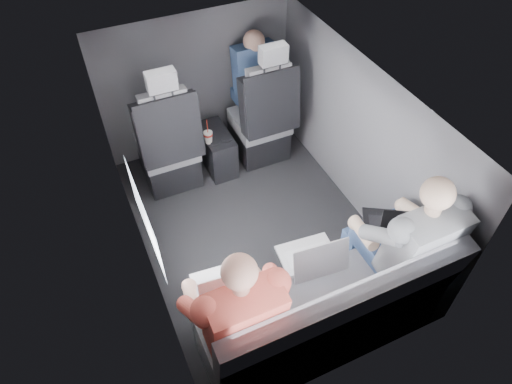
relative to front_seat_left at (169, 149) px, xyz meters
name	(u,v)px	position (x,y,z in m)	size (l,w,h in m)	color
floor	(256,230)	(0.45, -0.84, -0.40)	(2.60, 2.60, 0.00)	black
ceiling	(256,94)	(0.45, -0.84, 0.95)	(2.60, 2.60, 0.00)	#B2B2AD
panel_left	(136,210)	(-0.45, -0.84, 0.27)	(0.02, 2.60, 1.35)	#56565B
panel_right	(359,140)	(1.35, -0.84, 0.27)	(0.02, 2.60, 1.35)	#56565B
panel_front	(197,84)	(0.45, 0.46, 0.27)	(1.80, 0.02, 1.35)	#56565B
panel_back	(353,317)	(0.45, -2.14, 0.27)	(1.80, 0.02, 1.35)	#56565B
side_window	(145,217)	(-0.43, -1.14, 0.50)	(0.02, 0.75, 0.42)	white
seatbelt	(271,96)	(0.90, -0.17, 0.40)	(0.05, 0.01, 0.65)	black
front_seat_left	(169,149)	(0.00, 0.00, 0.00)	(0.52, 0.58, 1.26)	black
front_seat_right	(262,123)	(0.90, 0.00, 0.00)	(0.52, 0.58, 1.26)	black
center_console	(217,150)	(0.45, 0.04, -0.20)	(0.24, 0.48, 0.41)	black
rear_bench	(324,315)	(0.45, -1.90, -0.09)	(1.60, 0.57, 0.92)	slate
soda_cup	(208,137)	(0.35, -0.05, 0.06)	(0.08, 0.08, 0.24)	white
laptop_white	(221,286)	(-0.14, -1.61, 0.23)	(0.33, 0.32, 0.23)	silver
laptop_silver	(312,257)	(0.46, -1.66, 0.24)	(0.39, 0.36, 0.26)	#B7B7BC
laptop_black	(397,225)	(1.11, -1.67, 0.24)	(0.44, 0.49, 0.26)	black
passenger_rear_left	(235,310)	(-0.13, -1.81, 0.24)	(0.53, 0.64, 1.26)	#38393E
passenger_rear_right	(403,241)	(1.05, -1.81, 0.25)	(0.55, 0.66, 1.29)	navy
passenger_front_right	(254,76)	(0.93, 0.26, 0.34)	(0.38, 0.38, 0.75)	navy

